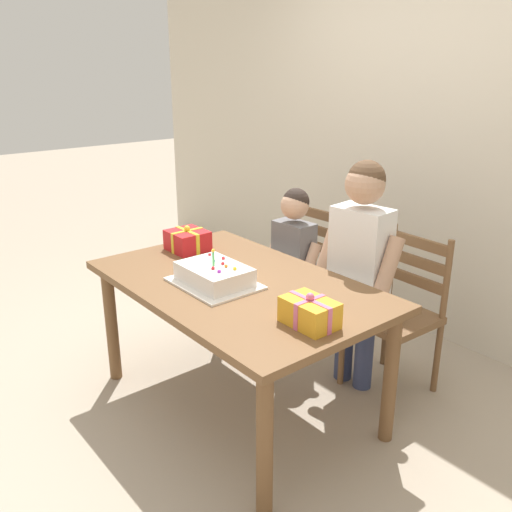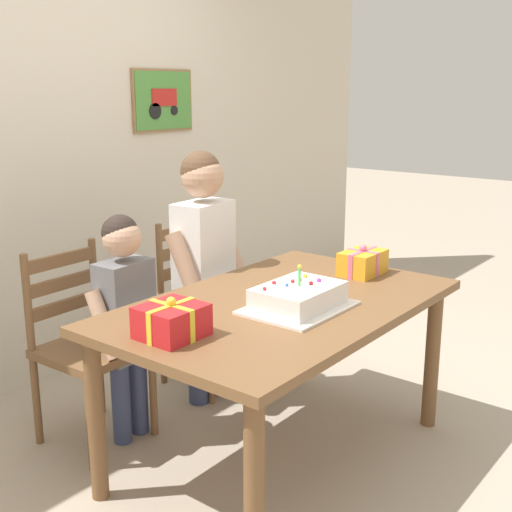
{
  "view_description": "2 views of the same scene",
  "coord_description": "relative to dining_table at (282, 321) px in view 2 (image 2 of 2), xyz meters",
  "views": [
    {
      "loc": [
        2.09,
        -1.58,
        1.81
      ],
      "look_at": [
        -0.01,
        0.13,
        0.85
      ],
      "focal_mm": 38.54,
      "sensor_mm": 36.0,
      "label": 1
    },
    {
      "loc": [
        -2.18,
        -1.57,
        1.63
      ],
      "look_at": [
        0.01,
        0.15,
        0.92
      ],
      "focal_mm": 46.33,
      "sensor_mm": 36.0,
      "label": 2
    }
  ],
  "objects": [
    {
      "name": "back_wall",
      "position": [
        0.0,
        1.61,
        0.65
      ],
      "size": [
        6.4,
        0.11,
        2.6
      ],
      "color": "beige",
      "rests_on": "ground"
    },
    {
      "name": "birthday_cake",
      "position": [
        -0.04,
        -0.11,
        0.14
      ],
      "size": [
        0.44,
        0.34,
        0.19
      ],
      "color": "white",
      "rests_on": "dining_table"
    },
    {
      "name": "child_younger",
      "position": [
        -0.29,
        0.67,
        0.01
      ],
      "size": [
        0.4,
        0.23,
        1.08
      ],
      "color": "#38426B",
      "rests_on": "ground"
    },
    {
      "name": "dining_table",
      "position": [
        0.0,
        0.0,
        0.0
      ],
      "size": [
        1.56,
        0.96,
        0.74
      ],
      "color": "brown",
      "rests_on": "ground"
    },
    {
      "name": "gift_box_red_large",
      "position": [
        0.59,
        -0.06,
        0.15
      ],
      "size": [
        0.24,
        0.17,
        0.15
      ],
      "color": "gold",
      "rests_on": "dining_table"
    },
    {
      "name": "chair_right",
      "position": [
        0.41,
        0.83,
        -0.19
      ],
      "size": [
        0.44,
        0.44,
        0.92
      ],
      "color": "brown",
      "rests_on": "ground"
    },
    {
      "name": "chair_left",
      "position": [
        -0.41,
        0.83,
        -0.19
      ],
      "size": [
        0.43,
        0.43,
        0.92
      ],
      "color": "brown",
      "rests_on": "ground"
    },
    {
      "name": "gift_box_beside_cake",
      "position": [
        -0.58,
        0.07,
        0.15
      ],
      "size": [
        0.23,
        0.21,
        0.16
      ],
      "color": "red",
      "rests_on": "dining_table"
    },
    {
      "name": "ground_plane",
      "position": [
        0.0,
        0.0,
        -0.65
      ],
      "size": [
        20.0,
        20.0,
        0.0
      ],
      "primitive_type": "plane",
      "color": "tan"
    },
    {
      "name": "child_older",
      "position": [
        0.24,
        0.67,
        0.15
      ],
      "size": [
        0.5,
        0.29,
        1.33
      ],
      "color": "#38426B",
      "rests_on": "ground"
    }
  ]
}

